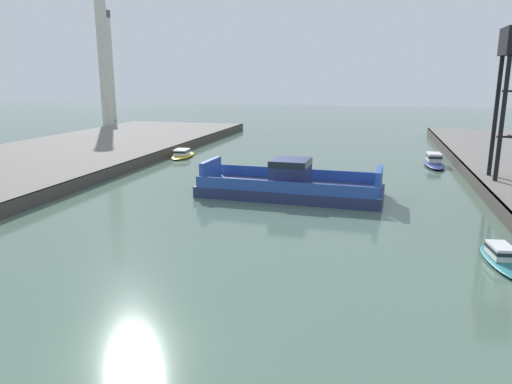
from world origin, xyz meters
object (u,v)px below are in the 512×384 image
Objects in this scene: moored_boat_near_left at (183,154)px; smokestack_distant_a at (103,48)px; moored_boat_mid_right at (434,161)px; smokestack_distant_b at (108,63)px; chain_ferry at (290,185)px; moored_boat_near_right at (502,257)px.

moored_boat_near_left is 0.22× the size of smokestack_distant_a.
moored_boat_near_left is at bearing -177.82° from moored_boat_mid_right.
smokestack_distant_b is (-10.91, 19.89, -2.66)m from smokestack_distant_a.
smokestack_distant_a is at bearing -61.25° from smokestack_distant_b.
moored_boat_mid_right is at bearing 2.18° from moored_boat_near_left.
smokestack_distant_a reaches higher than chain_ferry.
moored_boat_near_right is 0.79× the size of moored_boat_mid_right.
moored_boat_near_left is 0.95× the size of moored_boat_mid_right.
smokestack_distant_a is 1.18× the size of smokestack_distant_b.
moored_boat_near_left is 1.21× the size of moored_boat_near_right.
moored_boat_near_left is at bearing -51.36° from smokestack_distant_b.
moored_boat_near_right is at bearing -43.53° from moored_boat_near_left.
chain_ferry reaches higher than moored_boat_near_right.
moored_boat_mid_right is at bearing -34.52° from smokestack_distant_b.
smokestack_distant_a is (-35.78, 38.50, 18.22)m from moored_boat_near_left.
moored_boat_near_left is at bearing -47.10° from smokestack_distant_a.
chain_ferry is at bearing -46.35° from smokestack_distant_a.
smokestack_distant_a is at bearing 132.90° from moored_boat_near_left.
moored_boat_near_left is 55.63m from smokestack_distant_a.
chain_ferry is 2.89× the size of moored_boat_near_right.
smokestack_distant_a is (-72.38, 73.28, 18.26)m from moored_boat_near_right.
smokestack_distant_b is at bearing 145.48° from moored_boat_mid_right.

